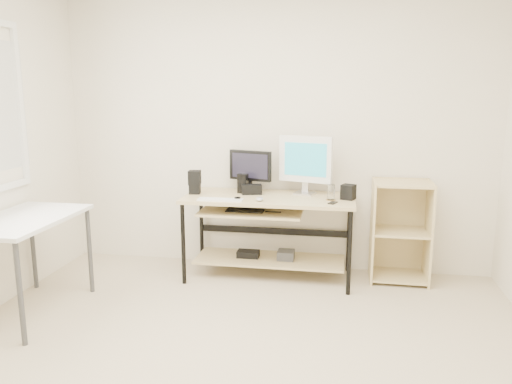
{
  "coord_description": "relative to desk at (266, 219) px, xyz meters",
  "views": [
    {
      "loc": [
        0.63,
        -2.61,
        1.66
      ],
      "look_at": [
        -0.06,
        1.3,
        0.86
      ],
      "focal_mm": 35.0,
      "sensor_mm": 36.0,
      "label": 1
    }
  ],
  "objects": [
    {
      "name": "keyboard",
      "position": [
        -0.36,
        -0.24,
        0.22
      ],
      "size": [
        0.39,
        0.11,
        0.01
      ],
      "primitive_type": "cube",
      "rotation": [
        0.0,
        0.0,
        0.02
      ],
      "color": "white",
      "rests_on": "desk"
    },
    {
      "name": "mouse",
      "position": [
        -0.03,
        -0.2,
        0.23
      ],
      "size": [
        0.08,
        0.11,
        0.03
      ],
      "primitive_type": "ellipsoid",
      "rotation": [
        0.0,
        0.0,
        0.17
      ],
      "color": "#BBBBC1",
      "rests_on": "desk"
    },
    {
      "name": "desk",
      "position": [
        0.0,
        0.0,
        0.0
      ],
      "size": [
        1.5,
        0.65,
        0.75
      ],
      "color": "#CCB781",
      "rests_on": "ground"
    },
    {
      "name": "side_table",
      "position": [
        -1.65,
        -1.06,
        0.13
      ],
      "size": [
        0.6,
        1.0,
        0.75
      ],
      "color": "white",
      "rests_on": "ground"
    },
    {
      "name": "speaker_right",
      "position": [
        0.71,
        -0.01,
        0.28
      ],
      "size": [
        0.14,
        0.14,
        0.13
      ],
      "primitive_type": "cube",
      "rotation": [
        0.0,
        0.0,
        -0.39
      ],
      "color": "black",
      "rests_on": "desk"
    },
    {
      "name": "black_monitor",
      "position": [
        -0.18,
        0.2,
        0.43
      ],
      "size": [
        0.41,
        0.17,
        0.38
      ],
      "rotation": [
        0.0,
        0.0,
        -0.31
      ],
      "color": "black",
      "rests_on": "desk"
    },
    {
      "name": "smartphone",
      "position": [
        0.59,
        -0.18,
        0.22
      ],
      "size": [
        0.09,
        0.11,
        0.01
      ],
      "primitive_type": "cube",
      "rotation": [
        0.0,
        0.0,
        -0.35
      ],
      "color": "black",
      "rests_on": "desk"
    },
    {
      "name": "white_imac",
      "position": [
        0.33,
        0.15,
        0.51
      ],
      "size": [
        0.48,
        0.18,
        0.52
      ],
      "rotation": [
        0.0,
        0.0,
        -0.28
      ],
      "color": "silver",
      "rests_on": "desk"
    },
    {
      "name": "volume_puck",
      "position": [
        -0.22,
        -0.19,
        0.22
      ],
      "size": [
        0.06,
        0.06,
        0.02
      ],
      "primitive_type": "cylinder",
      "rotation": [
        0.0,
        0.0,
        -0.08
      ],
      "color": "black",
      "rests_on": "desk"
    },
    {
      "name": "coaster",
      "position": [
        0.57,
        -0.07,
        0.21
      ],
      "size": [
        0.08,
        0.08,
        0.01
      ],
      "primitive_type": "cylinder",
      "rotation": [
        0.0,
        0.0,
        -0.01
      ],
      "color": "#A5814A",
      "rests_on": "desk"
    },
    {
      "name": "drinking_glass",
      "position": [
        0.57,
        -0.07,
        0.28
      ],
      "size": [
        0.07,
        0.07,
        0.13
      ],
      "primitive_type": "cylinder",
      "rotation": [
        0.0,
        0.0,
        -0.01
      ],
      "color": "white",
      "rests_on": "coaster"
    },
    {
      "name": "shelf_unit",
      "position": [
        1.18,
        0.16,
        -0.09
      ],
      "size": [
        0.5,
        0.4,
        0.9
      ],
      "color": "#DBC689",
      "rests_on": "ground"
    },
    {
      "name": "audio_controller",
      "position": [
        -0.23,
        0.1,
        0.3
      ],
      "size": [
        0.1,
        0.08,
        0.18
      ],
      "primitive_type": "cube",
      "rotation": [
        0.0,
        0.0,
        -0.25
      ],
      "color": "black",
      "rests_on": "desk"
    },
    {
      "name": "speaker_left",
      "position": [
        -0.66,
        0.0,
        0.32
      ],
      "size": [
        0.12,
        0.12,
        0.21
      ],
      "rotation": [
        0.0,
        0.0,
        0.12
      ],
      "color": "black",
      "rests_on": "desk"
    },
    {
      "name": "room",
      "position": [
        -0.11,
        -1.62,
        0.78
      ],
      "size": [
        4.01,
        4.01,
        2.62
      ],
      "color": "beige",
      "rests_on": "ground"
    },
    {
      "name": "center_speaker",
      "position": [
        -0.14,
        0.06,
        0.26
      ],
      "size": [
        0.19,
        0.13,
        0.09
      ],
      "primitive_type": "cube",
      "rotation": [
        0.0,
        0.0,
        0.28
      ],
      "color": "black",
      "rests_on": "desk"
    }
  ]
}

